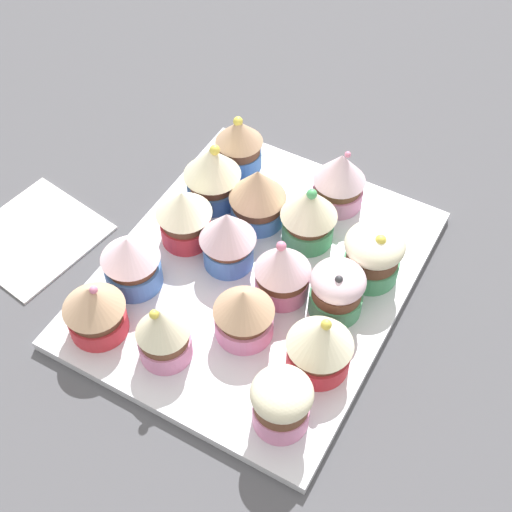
# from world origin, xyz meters

# --- Properties ---
(ground_plane) EXTENTS (1.80, 1.80, 0.03)m
(ground_plane) POSITION_xyz_m (0.00, 0.00, -0.01)
(ground_plane) COLOR #4C4C51
(baking_tray) EXTENTS (0.31, 0.37, 0.01)m
(baking_tray) POSITION_xyz_m (0.00, 0.00, 0.01)
(baking_tray) COLOR silver
(baking_tray) RESTS_ON ground_plane
(cupcake_0) EXTENTS (0.06, 0.06, 0.07)m
(cupcake_0) POSITION_xyz_m (-0.10, -0.14, 0.05)
(cupcake_0) COLOR #D1333D
(cupcake_0) RESTS_ON baking_tray
(cupcake_1) EXTENTS (0.05, 0.05, 0.08)m
(cupcake_1) POSITION_xyz_m (-0.03, -0.13, 0.05)
(cupcake_1) COLOR pink
(cupcake_1) RESTS_ON baking_tray
(cupcake_2) EXTENTS (0.06, 0.06, 0.07)m
(cupcake_2) POSITION_xyz_m (0.10, -0.14, 0.05)
(cupcake_2) COLOR pink
(cupcake_2) RESTS_ON baking_tray
(cupcake_3) EXTENTS (0.06, 0.06, 0.07)m
(cupcake_3) POSITION_xyz_m (-0.11, -0.07, 0.05)
(cupcake_3) COLOR #477AC6
(cupcake_3) RESTS_ON baking_tray
(cupcake_4) EXTENTS (0.06, 0.06, 0.07)m
(cupcake_4) POSITION_xyz_m (0.03, -0.07, 0.05)
(cupcake_4) COLOR pink
(cupcake_4) RESTS_ON baking_tray
(cupcake_5) EXTENTS (0.06, 0.06, 0.08)m
(cupcake_5) POSITION_xyz_m (0.11, -0.07, 0.05)
(cupcake_5) COLOR #D1333D
(cupcake_5) RESTS_ON baking_tray
(cupcake_6) EXTENTS (0.06, 0.06, 0.07)m
(cupcake_6) POSITION_xyz_m (-0.09, 0.01, 0.05)
(cupcake_6) COLOR #D1333D
(cupcake_6) RESTS_ON baking_tray
(cupcake_7) EXTENTS (0.06, 0.06, 0.08)m
(cupcake_7) POSITION_xyz_m (-0.03, -0.00, 0.05)
(cupcake_7) COLOR #477AC6
(cupcake_7) RESTS_ON baking_tray
(cupcake_8) EXTENTS (0.06, 0.06, 0.08)m
(cupcake_8) POSITION_xyz_m (0.04, -0.01, 0.05)
(cupcake_8) COLOR pink
(cupcake_8) RESTS_ON baking_tray
(cupcake_9) EXTENTS (0.06, 0.06, 0.07)m
(cupcake_9) POSITION_xyz_m (0.09, -0.00, 0.04)
(cupcake_9) COLOR #4C9E6B
(cupcake_9) RESTS_ON baking_tray
(cupcake_10) EXTENTS (0.07, 0.07, 0.08)m
(cupcake_10) POSITION_xyz_m (-0.10, 0.07, 0.05)
(cupcake_10) COLOR #477AC6
(cupcake_10) RESTS_ON baking_tray
(cupcake_11) EXTENTS (0.06, 0.06, 0.08)m
(cupcake_11) POSITION_xyz_m (-0.04, 0.07, 0.05)
(cupcake_11) COLOR #477AC6
(cupcake_11) RESTS_ON baking_tray
(cupcake_12) EXTENTS (0.06, 0.06, 0.08)m
(cupcake_12) POSITION_xyz_m (0.03, 0.07, 0.05)
(cupcake_12) COLOR #4C9E6B
(cupcake_12) RESTS_ON baking_tray
(cupcake_13) EXTENTS (0.06, 0.06, 0.07)m
(cupcake_13) POSITION_xyz_m (0.11, 0.06, 0.05)
(cupcake_13) COLOR #4C9E6B
(cupcake_13) RESTS_ON baking_tray
(cupcake_14) EXTENTS (0.06, 0.06, 0.07)m
(cupcake_14) POSITION_xyz_m (-0.10, 0.14, 0.05)
(cupcake_14) COLOR #477AC6
(cupcake_14) RESTS_ON baking_tray
(cupcake_15) EXTENTS (0.06, 0.06, 0.08)m
(cupcake_15) POSITION_xyz_m (0.03, 0.14, 0.05)
(cupcake_15) COLOR pink
(cupcake_15) RESTS_ON baking_tray
(napkin) EXTENTS (0.15, 0.16, 0.01)m
(napkin) POSITION_xyz_m (-0.25, -0.07, 0.00)
(napkin) COLOR white
(napkin) RESTS_ON ground_plane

